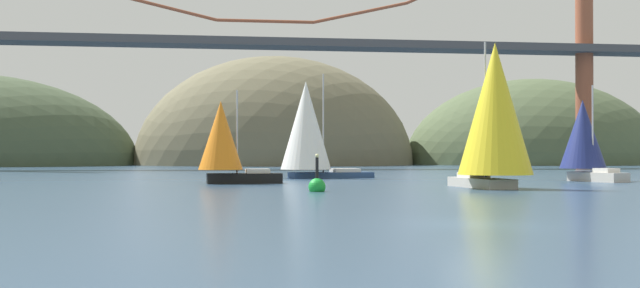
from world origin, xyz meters
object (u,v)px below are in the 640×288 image
sailboat_white_mainsail (308,128)px  sailboat_yellow_sail (494,112)px  sailboat_orange_sail (224,141)px  sailboat_navy_sail (584,138)px  channel_buoy (317,186)px

sailboat_white_mainsail → sailboat_yellow_sail: sailboat_yellow_sail is taller
sailboat_orange_sail → sailboat_yellow_sail: bearing=-33.1°
sailboat_orange_sail → sailboat_navy_sail: sailboat_navy_sail is taller
channel_buoy → sailboat_orange_sail: bearing=111.7°
sailboat_orange_sail → sailboat_white_mainsail: 14.82m
sailboat_orange_sail → sailboat_navy_sail: size_ratio=0.91×
sailboat_white_mainsail → sailboat_navy_sail: (22.73, -10.87, -1.04)m
sailboat_orange_sail → sailboat_yellow_sail: size_ratio=0.73×
sailboat_orange_sail → sailboat_yellow_sail: (17.98, -11.73, 1.83)m
sailboat_white_mainsail → sailboat_navy_sail: 25.22m
sailboat_orange_sail → channel_buoy: size_ratio=2.82×
sailboat_white_mainsail → sailboat_yellow_sail: (9.71, -23.95, 0.43)m
sailboat_orange_sail → channel_buoy: 15.17m
sailboat_navy_sail → sailboat_orange_sail: bearing=-177.5°
sailboat_white_mainsail → sailboat_navy_sail: bearing=-25.6°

